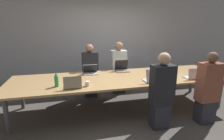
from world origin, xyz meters
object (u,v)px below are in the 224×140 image
object	(u,v)px
laptop_far_midleft	(90,71)
person_near_right	(208,90)
person_far_midleft	(90,72)
cup_near_left	(87,84)
laptop_near_right	(194,75)
laptop_far_center	(122,68)
cup_near_right	(204,76)
bottle_near_left	(57,81)
person_near_midright	(162,92)
laptop_near_left	(73,85)
person_far_center	(119,68)
laptop_near_midright	(153,78)
stapler	(150,77)

from	to	relation	value
laptop_far_midleft	person_near_right	bearing A→B (deg)	-33.54
person_far_midleft	cup_near_left	distance (m)	1.28
laptop_near_right	person_near_right	size ratio (longest dim) A/B	0.25
laptop_far_center	laptop_near_right	xyz separation A→B (m)	(1.32, -0.97, -0.01)
laptop_near_right	cup_near_right	size ratio (longest dim) A/B	3.89
laptop_near_right	person_near_right	bearing A→B (deg)	83.65
bottle_near_left	person_near_right	distance (m)	2.85
laptop_far_midleft	person_near_midright	world-z (taller)	person_near_midright
person_near_midright	person_near_right	world-z (taller)	person_near_midright
person_far_midleft	person_near_midright	world-z (taller)	person_near_midright
cup_near_left	laptop_far_center	size ratio (longest dim) A/B	0.29
bottle_near_left	cup_near_left	bearing A→B (deg)	-11.30
laptop_near_left	person_far_center	bearing A→B (deg)	-132.09
laptop_near_right	cup_near_right	xyz separation A→B (m)	(0.27, 0.02, -0.02)
person_far_midleft	cup_near_right	size ratio (longest dim) A/B	15.77
person_near_midright	person_near_right	distance (m)	0.94
laptop_near_midright	laptop_near_left	world-z (taller)	laptop_near_midright
laptop_near_midright	laptop_near_left	xyz separation A→B (m)	(-1.59, -0.00, -0.01)
laptop_far_center	laptop_near_midright	bearing A→B (deg)	-68.67
laptop_near_left	cup_near_right	distance (m)	2.80
laptop_far_midleft	person_near_right	size ratio (longest dim) A/B	0.24
laptop_far_center	person_near_right	size ratio (longest dim) A/B	0.24
laptop_near_left	laptop_near_right	distance (m)	2.53
laptop_far_midleft	laptop_near_midright	distance (m)	1.46
person_far_midleft	laptop_near_midright	xyz separation A→B (m)	(1.13, -1.30, 0.14)
cup_near_left	laptop_far_midleft	bearing A→B (deg)	79.41
person_near_midright	person_far_midleft	bearing A→B (deg)	-58.45
laptop_near_right	laptop_near_midright	bearing A→B (deg)	-0.82
person_far_midleft	cup_near_right	world-z (taller)	person_far_midleft
laptop_far_midleft	cup_near_right	world-z (taller)	laptop_far_midleft
laptop_near_midright	cup_near_right	distance (m)	1.21
bottle_near_left	cup_near_right	size ratio (longest dim) A/B	2.87
person_far_midleft	stapler	world-z (taller)	person_far_midleft
laptop_near_left	laptop_near_midright	bearing A→B (deg)	-179.94
laptop_far_center	cup_near_right	distance (m)	1.85
laptop_near_midright	cup_near_left	size ratio (longest dim) A/B	3.68
cup_near_right	person_near_midright	bearing A→B (deg)	-160.09
laptop_far_midleft	laptop_near_left	world-z (taller)	laptop_near_left
cup_near_left	bottle_near_left	bearing A→B (deg)	168.70
laptop_near_midright	person_far_center	world-z (taller)	person_far_center
person_near_midright	cup_near_right	world-z (taller)	person_near_midright
person_far_midleft	laptop_near_right	bearing A→B (deg)	-32.42
laptop_near_left	person_far_midleft	bearing A→B (deg)	-109.76
cup_near_left	person_far_center	world-z (taller)	person_far_center
laptop_near_left	person_near_right	bearing A→B (deg)	168.64
laptop_near_midright	bottle_near_left	bearing A→B (deg)	-4.71
laptop_near_right	person_near_right	world-z (taller)	person_near_right
laptop_far_center	person_far_center	world-z (taller)	person_far_center
person_far_midleft	person_near_midright	xyz separation A→B (m)	(1.08, -1.75, 0.02)
laptop_far_midleft	bottle_near_left	distance (m)	1.00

